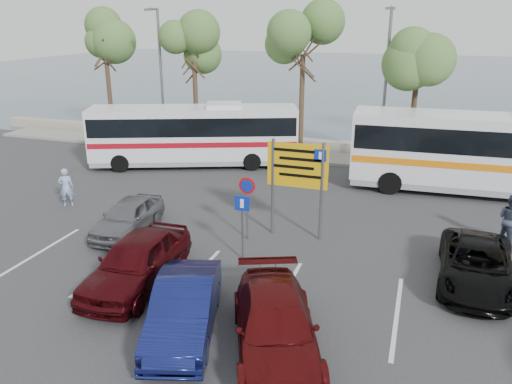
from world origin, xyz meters
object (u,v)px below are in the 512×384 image
(direction_sign, at_px, (297,173))
(street_lamp_left, at_px, (160,72))
(car_silver_a, at_px, (128,217))
(street_lamp_right, at_px, (386,80))
(pedestrian_far, at_px, (510,219))
(pedestrian_near, at_px, (66,187))
(car_blue, at_px, (184,308))
(suv_black, at_px, (477,265))
(coach_bus_left, at_px, (194,137))
(car_red, at_px, (137,261))
(car_maroon, at_px, (275,326))
(coach_bus_right, at_px, (492,156))

(direction_sign, bearing_deg, street_lamp_left, 136.83)
(street_lamp_left, height_order, car_silver_a, street_lamp_left)
(street_lamp_right, height_order, pedestrian_far, street_lamp_right)
(pedestrian_near, xyz_separation_m, pedestrian_far, (17.30, 1.89, 0.08))
(pedestrian_far, bearing_deg, pedestrian_near, 54.65)
(direction_sign, bearing_deg, car_blue, -100.19)
(suv_black, bearing_deg, street_lamp_left, 146.93)
(coach_bus_left, distance_m, pedestrian_near, 7.85)
(car_blue, height_order, pedestrian_near, pedestrian_near)
(street_lamp_left, relative_size, street_lamp_right, 1.00)
(street_lamp_left, relative_size, car_red, 1.74)
(coach_bus_left, distance_m, pedestrian_far, 15.81)
(street_lamp_left, bearing_deg, car_red, -64.21)
(street_lamp_right, height_order, car_red, street_lamp_right)
(street_lamp_right, xyz_separation_m, car_maroon, (-0.80, -17.02, -3.91))
(street_lamp_right, distance_m, car_maroon, 17.48)
(car_silver_a, distance_m, car_red, 4.08)
(street_lamp_left, bearing_deg, coach_bus_right, -9.46)
(street_lamp_right, distance_m, pedestrian_near, 16.33)
(direction_sign, height_order, pedestrian_near, direction_sign)
(direction_sign, bearing_deg, suv_black, -15.81)
(car_maroon, bearing_deg, car_silver_a, 123.05)
(direction_sign, height_order, suv_black, direction_sign)
(street_lamp_left, xyz_separation_m, coach_bus_right, (18.13, -3.02, -2.83))
(car_red, bearing_deg, coach_bus_left, 105.63)
(car_silver_a, distance_m, pedestrian_near, 4.31)
(car_silver_a, xyz_separation_m, suv_black, (12.00, 0.00, -0.00))
(street_lamp_left, bearing_deg, direction_sign, -43.17)
(coach_bus_left, distance_m, car_silver_a, 9.17)
(suv_black, distance_m, pedestrian_near, 16.08)
(car_blue, xyz_separation_m, pedestrian_far, (8.50, 8.48, 0.22))
(street_lamp_left, relative_size, pedestrian_near, 4.78)
(coach_bus_left, height_order, coach_bus_right, coach_bus_right)
(street_lamp_left, distance_m, car_blue, 20.02)
(coach_bus_right, bearing_deg, street_lamp_right, 149.50)
(coach_bus_left, xyz_separation_m, pedestrian_far, (14.80, -5.52, -0.66))
(street_lamp_left, xyz_separation_m, car_maroon, (12.20, -17.02, -3.91))
(car_blue, distance_m, car_maroon, 2.40)
(car_maroon, distance_m, pedestrian_far, 10.45)
(car_silver_a, xyz_separation_m, car_maroon, (7.20, -5.00, 0.05))
(coach_bus_right, relative_size, pedestrian_far, 6.71)
(car_maroon, bearing_deg, coach_bus_left, 99.69)
(coach_bus_right, bearing_deg, street_lamp_left, 170.54)
(car_maroon, xyz_separation_m, suv_black, (4.80, 5.00, -0.05))
(car_blue, xyz_separation_m, suv_black, (7.20, 5.00, -0.06))
(street_lamp_right, xyz_separation_m, suv_black, (4.00, -12.02, -3.96))
(street_lamp_left, xyz_separation_m, street_lamp_right, (13.00, 0.00, 0.00))
(coach_bus_left, distance_m, car_red, 12.92)
(car_blue, bearing_deg, coach_bus_right, 42.21)
(pedestrian_far, bearing_deg, coach_bus_right, -39.78)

